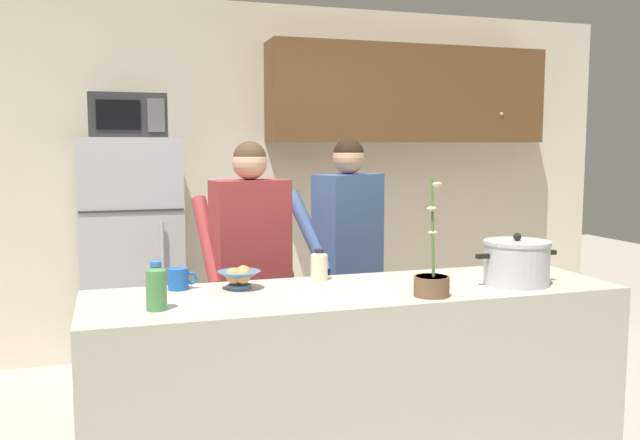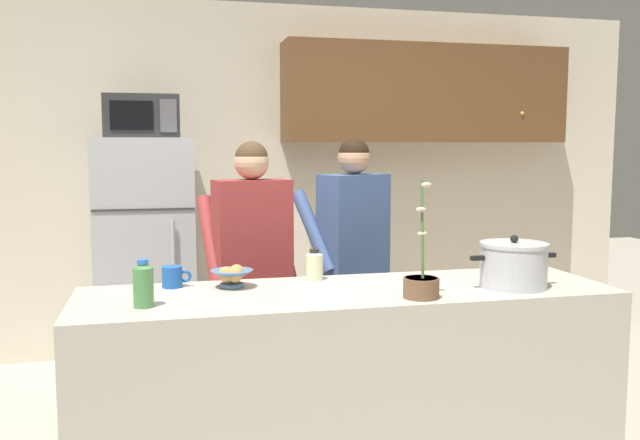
% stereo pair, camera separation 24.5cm
% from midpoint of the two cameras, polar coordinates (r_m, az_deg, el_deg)
% --- Properties ---
extents(back_wall_unit, '(6.00, 0.48, 2.60)m').
position_cam_midpoint_polar(back_wall_unit, '(5.14, -0.10, 5.16)').
color(back_wall_unit, beige).
rests_on(back_wall_unit, ground).
extents(kitchen_island, '(2.35, 0.68, 0.92)m').
position_cam_midpoint_polar(kitchen_island, '(3.10, 4.79, -14.31)').
color(kitchen_island, '#BCB7A8').
rests_on(kitchen_island, ground).
extents(refrigerator, '(0.64, 0.68, 1.60)m').
position_cam_midpoint_polar(refrigerator, '(4.66, -13.15, -3.09)').
color(refrigerator, '#B7BABF').
rests_on(refrigerator, ground).
extents(microwave, '(0.48, 0.37, 0.28)m').
position_cam_midpoint_polar(microwave, '(4.58, -13.44, 8.57)').
color(microwave, '#2D2D30').
rests_on(microwave, refrigerator).
extents(person_near_pot, '(0.53, 0.47, 1.58)m').
position_cam_midpoint_polar(person_near_pot, '(3.60, -3.87, -2.89)').
color(person_near_pot, '#726656').
rests_on(person_near_pot, ground).
extents(person_by_sink, '(0.59, 0.56, 1.59)m').
position_cam_midpoint_polar(person_by_sink, '(3.91, 4.58, -1.96)').
color(person_by_sink, black).
rests_on(person_by_sink, ground).
extents(cooking_pot, '(0.41, 0.30, 0.24)m').
position_cam_midpoint_polar(cooking_pot, '(3.15, 18.33, -3.66)').
color(cooking_pot, silver).
rests_on(cooking_pot, kitchen_island).
extents(coffee_mug, '(0.13, 0.09, 0.10)m').
position_cam_midpoint_polar(coffee_mug, '(3.04, -10.19, -4.81)').
color(coffee_mug, '#1E59B2').
rests_on(coffee_mug, kitchen_island).
extents(bread_bowl, '(0.19, 0.19, 0.10)m').
position_cam_midpoint_polar(bread_bowl, '(3.00, -5.19, -4.82)').
color(bread_bowl, '#4C7299').
rests_on(bread_bowl, kitchen_island).
extents(bottle_near_edge, '(0.08, 0.08, 0.19)m').
position_cam_midpoint_polar(bottle_near_edge, '(2.68, -12.32, -5.35)').
color(bottle_near_edge, '#4C8C4C').
rests_on(bottle_near_edge, kitchen_island).
extents(bottle_mid_counter, '(0.08, 0.08, 0.15)m').
position_cam_midpoint_polar(bottle_mid_counter, '(3.16, 1.74, -3.85)').
color(bottle_mid_counter, beige).
rests_on(bottle_mid_counter, kitchen_island).
extents(bottle_far_corner, '(0.08, 0.08, 0.15)m').
position_cam_midpoint_polar(bottle_far_corner, '(3.57, 18.44, -2.98)').
color(bottle_far_corner, beige).
rests_on(bottle_far_corner, kitchen_island).
extents(potted_orchid, '(0.15, 0.15, 0.49)m').
position_cam_midpoint_polar(potted_orchid, '(2.84, 11.09, -5.29)').
color(potted_orchid, brown).
rests_on(potted_orchid, kitchen_island).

